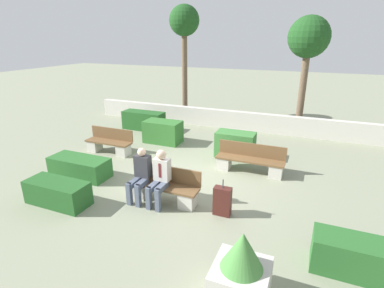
{
  "coord_description": "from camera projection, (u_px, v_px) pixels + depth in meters",
  "views": [
    {
      "loc": [
        3.04,
        -6.85,
        3.76
      ],
      "look_at": [
        -0.01,
        0.5,
        0.9
      ],
      "focal_mm": 28.0,
      "sensor_mm": 36.0,
      "label": 1
    }
  ],
  "objects": [
    {
      "name": "ground_plane",
      "position": [
        185.0,
        180.0,
        8.33
      ],
      "size": [
        60.0,
        60.0,
        0.0
      ],
      "primitive_type": "plane",
      "color": "gray"
    },
    {
      "name": "perimeter_wall",
      "position": [
        235.0,
        120.0,
        12.85
      ],
      "size": [
        13.53,
        0.3,
        0.77
      ],
      "color": "beige",
      "rests_on": "ground_plane"
    },
    {
      "name": "bench_front",
      "position": [
        164.0,
        189.0,
        7.19
      ],
      "size": [
        1.73,
        0.48,
        0.82
      ],
      "color": "brown",
      "rests_on": "ground_plane"
    },
    {
      "name": "bench_left_side",
      "position": [
        250.0,
        162.0,
        8.73
      ],
      "size": [
        1.98,
        0.48,
        0.82
      ],
      "rotation": [
        0.0,
        0.0,
        0.2
      ],
      "color": "brown",
      "rests_on": "ground_plane"
    },
    {
      "name": "bench_right_side",
      "position": [
        109.0,
        144.0,
        10.2
      ],
      "size": [
        1.65,
        0.48,
        0.82
      ],
      "rotation": [
        0.0,
        0.0,
        0.15
      ],
      "color": "brown",
      "rests_on": "ground_plane"
    },
    {
      "name": "person_seated_man",
      "position": [
        160.0,
        175.0,
        6.95
      ],
      "size": [
        0.38,
        0.64,
        1.32
      ],
      "color": "#515B70",
      "rests_on": "ground_plane"
    },
    {
      "name": "person_seated_woman",
      "position": [
        140.0,
        173.0,
        7.14
      ],
      "size": [
        0.38,
        0.64,
        1.29
      ],
      "color": "#515B70",
      "rests_on": "ground_plane"
    },
    {
      "name": "hedge_block_near_left",
      "position": [
        373.0,
        261.0,
        4.88
      ],
      "size": [
        1.89,
        0.62,
        0.63
      ],
      "color": "#286028",
      "rests_on": "ground_plane"
    },
    {
      "name": "hedge_block_near_right",
      "position": [
        144.0,
        121.0,
        12.76
      ],
      "size": [
        1.79,
        0.65,
        0.77
      ],
      "color": "#235623",
      "rests_on": "ground_plane"
    },
    {
      "name": "hedge_block_mid_left",
      "position": [
        58.0,
        193.0,
        7.07
      ],
      "size": [
        1.54,
        0.64,
        0.57
      ],
      "color": "#235623",
      "rests_on": "ground_plane"
    },
    {
      "name": "hedge_block_mid_right",
      "position": [
        163.0,
        132.0,
        11.17
      ],
      "size": [
        1.37,
        0.76,
        0.82
      ],
      "color": "#33702D",
      "rests_on": "ground_plane"
    },
    {
      "name": "hedge_block_far_left",
      "position": [
        80.0,
        167.0,
        8.49
      ],
      "size": [
        1.73,
        0.72,
        0.55
      ],
      "color": "#286028",
      "rests_on": "ground_plane"
    },
    {
      "name": "hedge_block_far_right",
      "position": [
        235.0,
        145.0,
        9.83
      ],
      "size": [
        1.25,
        0.66,
        0.83
      ],
      "color": "#3D7A38",
      "rests_on": "ground_plane"
    },
    {
      "name": "planter_corner_left",
      "position": [
        241.0,
        273.0,
        4.33
      ],
      "size": [
        0.81,
        0.81,
        1.22
      ],
      "color": "beige",
      "rests_on": "ground_plane"
    },
    {
      "name": "suitcase",
      "position": [
        222.0,
        201.0,
        6.61
      ],
      "size": [
        0.39,
        0.2,
        0.87
      ],
      "color": "#471E19",
      "rests_on": "ground_plane"
    },
    {
      "name": "tree_leftmost",
      "position": [
        184.0,
        26.0,
        13.38
      ],
      "size": [
        1.36,
        1.36,
        5.13
      ],
      "color": "brown",
      "rests_on": "ground_plane"
    },
    {
      "name": "tree_center_left",
      "position": [
        309.0,
        40.0,
        11.7
      ],
      "size": [
        1.62,
        1.62,
        4.56
      ],
      "color": "brown",
      "rests_on": "ground_plane"
    }
  ]
}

